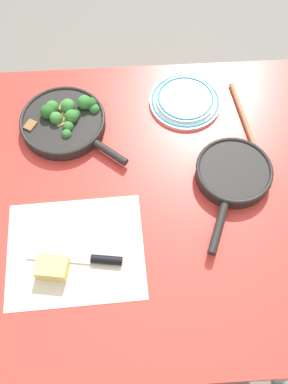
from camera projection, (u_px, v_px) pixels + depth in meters
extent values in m
plane|color=slate|center=(144.00, 275.00, 1.93)|extent=(14.00, 14.00, 0.00)
cube|color=red|center=(144.00, 198.00, 1.28)|extent=(1.15, 1.04, 0.03)
cylinder|color=#BCBCC1|center=(256.00, 139.00, 1.84)|extent=(0.05, 0.05, 0.73)
cylinder|color=#BCBCC1|center=(17.00, 151.00, 1.81)|extent=(0.05, 0.05, 0.73)
cylinder|color=black|center=(63.00, 123.00, 1.37)|extent=(0.27, 0.27, 0.04)
torus|color=black|center=(62.00, 120.00, 1.35)|extent=(0.27, 0.27, 0.01)
cylinder|color=black|center=(110.00, 153.00, 1.31)|extent=(0.11, 0.10, 0.02)
cylinder|color=#2C6823|center=(69.00, 131.00, 1.35)|extent=(0.01, 0.01, 0.02)
sphere|color=#387A33|center=(68.00, 127.00, 1.33)|extent=(0.03, 0.03, 0.03)
cylinder|color=#2C6823|center=(68.00, 138.00, 1.34)|extent=(0.01, 0.01, 0.02)
sphere|color=#387A33|center=(67.00, 134.00, 1.32)|extent=(0.03, 0.03, 0.03)
cylinder|color=#205218|center=(91.00, 109.00, 1.39)|extent=(0.01, 0.01, 0.02)
sphere|color=#286023|center=(90.00, 104.00, 1.37)|extent=(0.04, 0.04, 0.04)
cylinder|color=#2C6823|center=(95.00, 113.00, 1.39)|extent=(0.01, 0.01, 0.02)
sphere|color=#387A33|center=(94.00, 109.00, 1.37)|extent=(0.03, 0.03, 0.03)
cylinder|color=#2C6823|center=(73.00, 122.00, 1.37)|extent=(0.02, 0.02, 0.02)
sphere|color=#387A33|center=(72.00, 116.00, 1.34)|extent=(0.04, 0.04, 0.04)
cylinder|color=#357027|center=(69.00, 112.00, 1.39)|extent=(0.02, 0.02, 0.03)
sphere|color=#428438|center=(68.00, 106.00, 1.36)|extent=(0.05, 0.05, 0.05)
cylinder|color=#205218|center=(49.00, 118.00, 1.37)|extent=(0.02, 0.02, 0.03)
sphere|color=#286023|center=(48.00, 112.00, 1.35)|extent=(0.05, 0.05, 0.05)
cylinder|color=#357027|center=(58.00, 123.00, 1.36)|extent=(0.01, 0.01, 0.02)
sphere|color=#428438|center=(56.00, 118.00, 1.34)|extent=(0.04, 0.04, 0.04)
cylinder|color=#2C6823|center=(54.00, 113.00, 1.38)|extent=(0.02, 0.02, 0.02)
sphere|color=#387A33|center=(52.00, 107.00, 1.36)|extent=(0.04, 0.04, 0.04)
cylinder|color=#205218|center=(76.00, 119.00, 1.38)|extent=(0.01, 0.01, 0.02)
sphere|color=#286023|center=(75.00, 115.00, 1.36)|extent=(0.03, 0.03, 0.03)
cylinder|color=#2C6823|center=(86.00, 108.00, 1.39)|extent=(0.02, 0.02, 0.03)
sphere|color=#387A33|center=(85.00, 102.00, 1.37)|extent=(0.05, 0.05, 0.05)
cube|color=olive|center=(31.00, 128.00, 1.35)|extent=(0.04, 0.05, 0.03)
cube|color=#AD7F4C|center=(60.00, 124.00, 1.36)|extent=(0.04, 0.04, 0.03)
cube|color=#9E703D|center=(65.00, 120.00, 1.36)|extent=(0.05, 0.04, 0.03)
cube|color=#9E703D|center=(67.00, 110.00, 1.38)|extent=(0.05, 0.05, 0.04)
cylinder|color=black|center=(233.00, 173.00, 1.28)|extent=(0.22, 0.22, 0.04)
torus|color=black|center=(234.00, 169.00, 1.26)|extent=(0.23, 0.23, 0.01)
cylinder|color=black|center=(218.00, 228.00, 1.18)|extent=(0.08, 0.16, 0.02)
cylinder|color=#EAD170|center=(233.00, 173.00, 1.28)|extent=(0.18, 0.18, 0.02)
cylinder|color=#996B42|center=(246.00, 125.00, 1.38)|extent=(0.06, 0.35, 0.02)
ellipsoid|color=#996B42|center=(266.00, 176.00, 1.28)|extent=(0.05, 0.07, 0.02)
cube|color=beige|center=(76.00, 250.00, 1.18)|extent=(0.39, 0.32, 0.00)
cube|color=silver|center=(59.00, 257.00, 1.17)|extent=(0.18, 0.05, 0.01)
cylinder|color=black|center=(107.00, 260.00, 1.15)|extent=(0.09, 0.04, 0.02)
cube|color=#EACC66|center=(52.00, 268.00, 1.13)|extent=(0.09, 0.07, 0.05)
cylinder|color=silver|center=(185.00, 102.00, 1.43)|extent=(0.24, 0.24, 0.01)
torus|color=teal|center=(185.00, 100.00, 1.42)|extent=(0.23, 0.23, 0.01)
cylinder|color=silver|center=(185.00, 99.00, 1.42)|extent=(0.20, 0.20, 0.01)
torus|color=teal|center=(185.00, 98.00, 1.41)|extent=(0.19, 0.19, 0.01)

